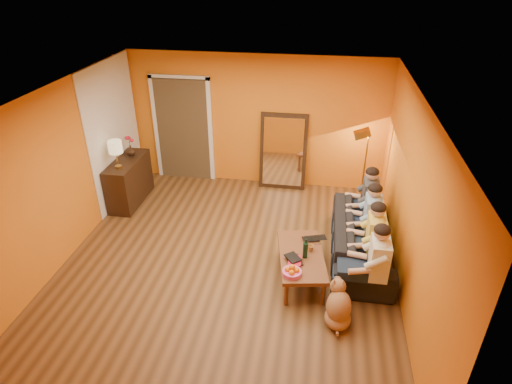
% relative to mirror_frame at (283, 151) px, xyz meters
% --- Properties ---
extents(room_shell, '(5.00, 5.50, 2.60)m').
position_rel_mirror_frame_xyz_m(room_shell, '(-0.55, -2.26, 0.54)').
color(room_shell, brown).
rests_on(room_shell, ground).
extents(white_accent, '(0.02, 1.90, 2.58)m').
position_rel_mirror_frame_xyz_m(white_accent, '(-3.04, -0.88, 0.54)').
color(white_accent, white).
rests_on(white_accent, wall_left).
extents(doorway_recess, '(1.06, 0.30, 2.10)m').
position_rel_mirror_frame_xyz_m(doorway_recess, '(-2.05, 0.20, 0.29)').
color(doorway_recess, '#3F2D19').
rests_on(doorway_recess, floor).
extents(door_jamb_left, '(0.08, 0.06, 2.20)m').
position_rel_mirror_frame_xyz_m(door_jamb_left, '(-2.62, 0.08, 0.29)').
color(door_jamb_left, white).
rests_on(door_jamb_left, wall_back).
extents(door_jamb_right, '(0.08, 0.06, 2.20)m').
position_rel_mirror_frame_xyz_m(door_jamb_right, '(-1.48, 0.08, 0.29)').
color(door_jamb_right, white).
rests_on(door_jamb_right, wall_back).
extents(door_header, '(1.22, 0.06, 0.08)m').
position_rel_mirror_frame_xyz_m(door_header, '(-2.05, 0.08, 1.36)').
color(door_header, white).
rests_on(door_header, wall_back).
extents(mirror_frame, '(0.92, 0.27, 1.51)m').
position_rel_mirror_frame_xyz_m(mirror_frame, '(0.00, 0.00, 0.00)').
color(mirror_frame, black).
rests_on(mirror_frame, floor).
extents(mirror_glass, '(0.78, 0.21, 1.35)m').
position_rel_mirror_frame_xyz_m(mirror_glass, '(0.00, -0.04, 0.00)').
color(mirror_glass, white).
rests_on(mirror_glass, mirror_frame).
extents(sideboard, '(0.44, 1.18, 0.85)m').
position_rel_mirror_frame_xyz_m(sideboard, '(-2.79, -1.08, -0.34)').
color(sideboard, black).
rests_on(sideboard, floor).
extents(table_lamp, '(0.24, 0.24, 0.51)m').
position_rel_mirror_frame_xyz_m(table_lamp, '(-2.79, -1.38, 0.34)').
color(table_lamp, beige).
rests_on(table_lamp, sideboard).
extents(sofa, '(2.19, 0.86, 0.64)m').
position_rel_mirror_frame_xyz_m(sofa, '(1.45, -2.11, -0.44)').
color(sofa, black).
rests_on(sofa, floor).
extents(coffee_table, '(0.82, 1.31, 0.42)m').
position_rel_mirror_frame_xyz_m(coffee_table, '(0.57, -2.81, -0.55)').
color(coffee_table, brown).
rests_on(coffee_table, floor).
extents(floor_lamp, '(0.31, 0.26, 1.44)m').
position_rel_mirror_frame_xyz_m(floor_lamp, '(1.55, -0.40, -0.04)').
color(floor_lamp, gold).
rests_on(floor_lamp, floor).
extents(dog, '(0.52, 0.61, 0.62)m').
position_rel_mirror_frame_xyz_m(dog, '(1.10, -3.60, -0.45)').
color(dog, '#9F6948').
rests_on(dog, floor).
extents(person_far_left, '(0.70, 0.44, 1.22)m').
position_rel_mirror_frame_xyz_m(person_far_left, '(1.58, -3.11, -0.15)').
color(person_far_left, beige).
rests_on(person_far_left, sofa).
extents(person_mid_left, '(0.70, 0.44, 1.22)m').
position_rel_mirror_frame_xyz_m(person_mid_left, '(1.58, -2.56, -0.15)').
color(person_mid_left, gold).
rests_on(person_mid_left, sofa).
extents(person_mid_right, '(0.70, 0.44, 1.22)m').
position_rel_mirror_frame_xyz_m(person_mid_right, '(1.58, -2.01, -0.15)').
color(person_mid_right, '#7F9EC5').
rests_on(person_mid_right, sofa).
extents(person_far_right, '(0.70, 0.44, 1.22)m').
position_rel_mirror_frame_xyz_m(person_far_right, '(1.58, -1.46, -0.15)').
color(person_far_right, '#36373C').
rests_on(person_far_right, sofa).
extents(fruit_bowl, '(0.26, 0.26, 0.16)m').
position_rel_mirror_frame_xyz_m(fruit_bowl, '(0.47, -3.26, -0.26)').
color(fruit_bowl, '#E04FA0').
rests_on(fruit_bowl, coffee_table).
extents(wine_bottle, '(0.07, 0.07, 0.31)m').
position_rel_mirror_frame_xyz_m(wine_bottle, '(0.62, -2.86, -0.18)').
color(wine_bottle, black).
rests_on(wine_bottle, coffee_table).
extents(tumbler, '(0.11, 0.11, 0.09)m').
position_rel_mirror_frame_xyz_m(tumbler, '(0.69, -2.69, -0.30)').
color(tumbler, '#B27F3F').
rests_on(tumbler, coffee_table).
extents(laptop, '(0.42, 0.33, 0.03)m').
position_rel_mirror_frame_xyz_m(laptop, '(0.75, -2.46, -0.33)').
color(laptop, black).
rests_on(laptop, coffee_table).
extents(book_lower, '(0.28, 0.31, 0.02)m').
position_rel_mirror_frame_xyz_m(book_lower, '(0.39, -3.01, -0.33)').
color(book_lower, black).
rests_on(book_lower, coffee_table).
extents(book_mid, '(0.18, 0.24, 0.02)m').
position_rel_mirror_frame_xyz_m(book_mid, '(0.40, -3.00, -0.31)').
color(book_mid, red).
rests_on(book_mid, book_lower).
extents(book_upper, '(0.27, 0.28, 0.02)m').
position_rel_mirror_frame_xyz_m(book_upper, '(0.39, -3.02, -0.29)').
color(book_upper, black).
rests_on(book_upper, book_mid).
extents(vase, '(0.18, 0.18, 0.19)m').
position_rel_mirror_frame_xyz_m(vase, '(-2.79, -0.83, 0.18)').
color(vase, black).
rests_on(vase, sideboard).
extents(flowers, '(0.17, 0.17, 0.39)m').
position_rel_mirror_frame_xyz_m(flowers, '(-2.79, -0.83, 0.41)').
color(flowers, red).
rests_on(flowers, vase).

